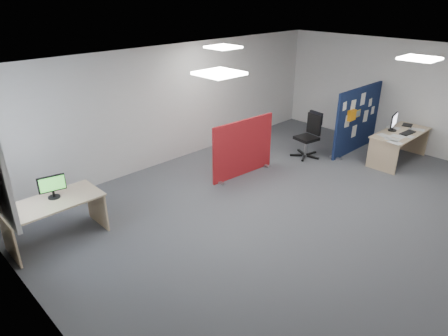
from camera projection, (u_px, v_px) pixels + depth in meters
floor at (295, 208)px, 7.59m from camera, size 9.00×9.00×0.00m
ceiling at (307, 63)px, 6.48m from camera, size 9.00×7.00×0.02m
wall_back at (178, 103)px, 9.33m from camera, size 9.00×0.02×2.70m
wall_left at (45, 245)px, 4.19m from camera, size 0.02×7.00×2.70m
wall_right at (409, 97)px, 9.88m from camera, size 0.02×7.00×2.70m
ceiling_lights at (287, 58)px, 7.14m from camera, size 4.10×4.10×0.04m
navy_divider at (357, 120)px, 9.94m from camera, size 1.98×0.30×1.64m
main_desk at (398, 139)px, 9.44m from camera, size 1.70×0.76×0.73m
monitor_main at (394, 121)px, 9.35m from camera, size 0.47×0.20×0.41m
keyboard at (408, 133)px, 9.26m from camera, size 0.46×0.22×0.02m
mouse at (410, 129)px, 9.49m from camera, size 0.11×0.07×0.03m
paper_tray at (407, 125)px, 9.81m from camera, size 0.33×0.28×0.01m
red_divider at (243, 148)px, 8.71m from camera, size 1.69×0.30×1.27m
second_desk at (53, 210)px, 6.43m from camera, size 1.50×0.75×0.73m
monitor_second at (52, 186)px, 6.35m from camera, size 0.42×0.19×0.39m
office_chair at (310, 132)px, 9.69m from camera, size 0.72×0.71×1.09m
desk_papers at (398, 135)px, 9.15m from camera, size 1.51×0.81×0.00m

